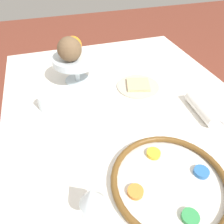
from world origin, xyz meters
TOP-DOWN VIEW (x-y plane):
  - ground_plane at (0.00, 0.00)m, footprint 8.00×8.00m
  - dining_table at (0.00, 0.00)m, footprint 1.54×1.02m
  - seder_plate at (-0.26, 0.01)m, footprint 0.35×0.35m
  - wine_glass at (-0.28, 0.25)m, footprint 0.06×0.06m
  - fruit_stand at (0.38, 0.16)m, footprint 0.21×0.21m
  - orange_fruit at (0.41, 0.17)m, footprint 0.08×0.08m
  - coconut at (0.35, 0.19)m, footprint 0.11×0.11m
  - bread_plate at (0.24, -0.10)m, footprint 0.20×0.20m
  - napkin_roll at (-0.01, -0.26)m, footprint 0.18×0.06m
  - cup_near at (0.21, 0.33)m, footprint 0.06×0.06m
  - spoon at (-0.01, -0.31)m, footprint 0.17×0.04m

SIDE VIEW (x-z plane):
  - ground_plane at x=0.00m, z-range 0.00..0.00m
  - dining_table at x=0.00m, z-range 0.00..0.76m
  - spoon at x=-0.01m, z-range 0.76..0.76m
  - bread_plate at x=0.24m, z-range 0.76..0.78m
  - seder_plate at x=-0.26m, z-range 0.76..0.79m
  - napkin_roll at x=-0.01m, z-range 0.76..0.81m
  - cup_near at x=0.21m, z-range 0.76..0.83m
  - wine_glass at x=-0.28m, z-range 0.79..0.92m
  - fruit_stand at x=0.38m, z-range 0.80..0.93m
  - orange_fruit at x=0.41m, z-range 0.89..0.97m
  - coconut at x=0.35m, z-range 0.89..0.99m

